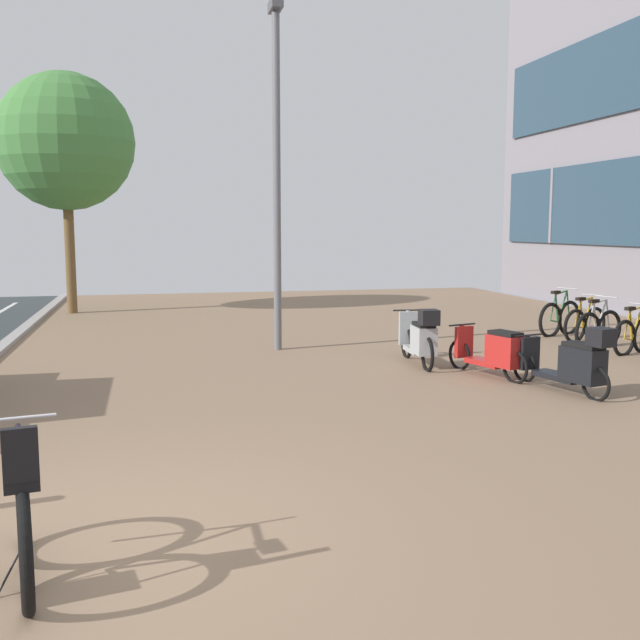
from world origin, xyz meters
TOP-DOWN VIEW (x-y plane):
  - ground at (1.43, 0.00)m, footprint 21.00×40.00m
  - bicycle_foreground at (-0.55, -0.52)m, footprint 0.60×1.47m
  - bicycle_rack_04 at (8.71, 6.06)m, footprint 1.21×0.57m
  - bicycle_rack_05 at (8.51, 6.83)m, footprint 1.28×0.55m
  - bicycle_rack_06 at (8.73, 7.61)m, footprint 1.25×0.57m
  - bicycle_rack_07 at (8.64, 8.38)m, footprint 1.31×0.63m
  - scooter_near at (5.85, 3.44)m, footprint 0.74×1.78m
  - scooter_mid at (5.31, 4.70)m, footprint 0.75×1.66m
  - scooter_far at (4.56, 5.82)m, footprint 0.52×1.79m
  - lamp_post at (2.58, 7.94)m, footprint 0.20×0.52m
  - street_tree at (-1.69, 14.86)m, footprint 3.49×3.49m

SIDE VIEW (x-z plane):
  - ground at x=1.43m, z-range -0.09..0.04m
  - bicycle_rack_04 at x=8.71m, z-range -0.14..0.79m
  - bicycle_rack_06 at x=8.73m, z-range -0.14..0.81m
  - bicycle_rack_05 at x=8.51m, z-range -0.15..0.84m
  - bicycle_rack_07 at x=8.64m, z-range -0.15..0.86m
  - scooter_mid at x=5.31m, z-range 0.01..0.77m
  - bicycle_foreground at x=-0.55m, z-range -0.16..0.98m
  - scooter_near at x=5.85m, z-range -0.05..0.93m
  - scooter_far at x=4.56m, z-range -0.05..0.96m
  - lamp_post at x=2.58m, z-range 0.32..6.50m
  - street_tree at x=-1.69m, z-range 1.32..7.48m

